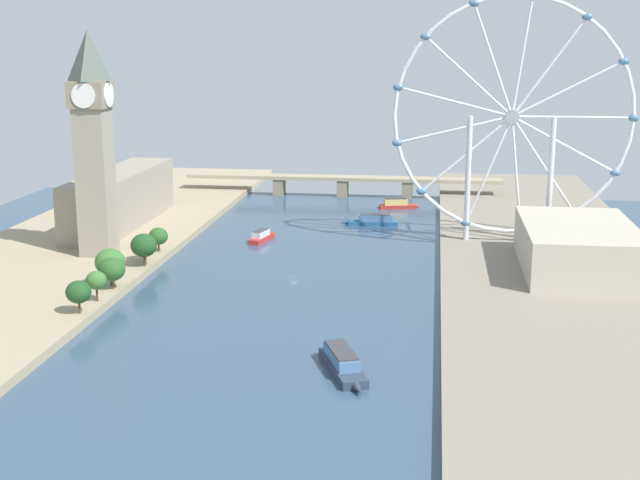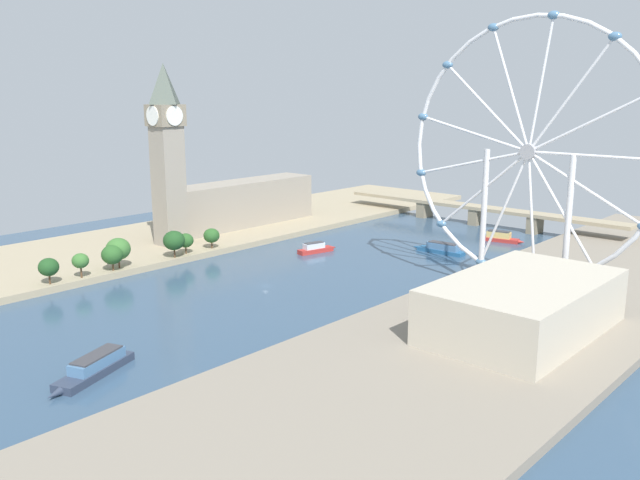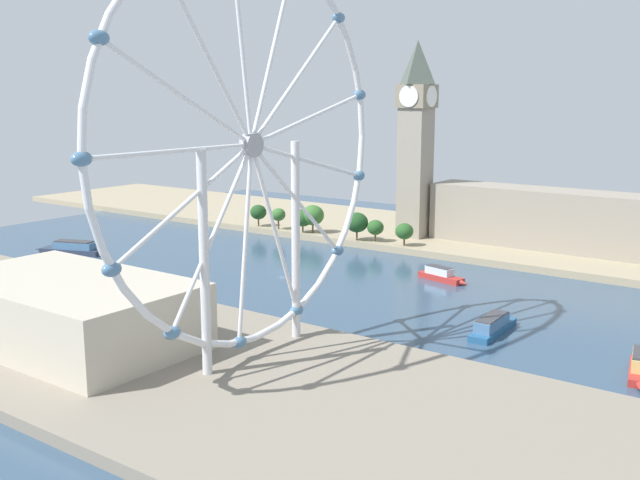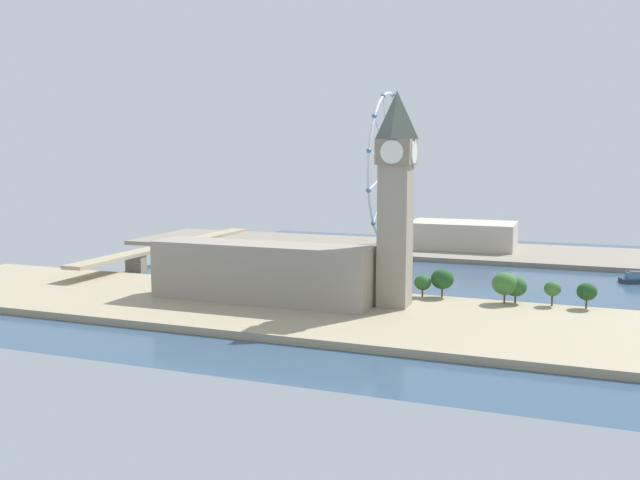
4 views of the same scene
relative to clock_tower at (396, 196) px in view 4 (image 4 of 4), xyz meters
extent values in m
plane|color=#334C66|center=(84.77, -13.18, -50.74)|extent=(374.42, 374.42, 0.00)
cube|color=tan|center=(-17.44, -13.18, -49.24)|extent=(90.00, 520.00, 3.00)
cube|color=gray|center=(186.98, -13.18, -49.24)|extent=(90.00, 520.00, 3.00)
cube|color=gray|center=(0.00, 0.00, -17.19)|extent=(12.85, 12.85, 61.10)
cube|color=gray|center=(0.00, 0.00, 18.72)|extent=(14.91, 14.91, 10.71)
pyramid|color=#4C564C|center=(0.00, 0.00, 34.15)|extent=(13.49, 13.49, 20.15)
cylinder|color=white|center=(0.00, 7.71, 18.72)|extent=(9.77, 0.50, 9.77)
cylinder|color=white|center=(0.00, -7.71, 18.72)|extent=(9.77, 0.50, 9.77)
cylinder|color=white|center=(7.71, 0.00, 18.72)|extent=(0.50, 9.77, 9.77)
cylinder|color=white|center=(-7.71, 0.00, 18.72)|extent=(0.50, 9.77, 9.77)
cube|color=gray|center=(-11.75, 58.43, -34.70)|extent=(22.00, 100.86, 26.08)
cylinder|color=#513823|center=(23.64, -78.27, -45.72)|extent=(0.80, 0.80, 4.03)
ellipsoid|color=#1E471E|center=(23.64, -78.27, -40.35)|extent=(8.40, 8.40, 7.56)
cylinder|color=#513823|center=(24.24, -64.37, -45.41)|extent=(0.80, 0.80, 4.66)
ellipsoid|color=#386B2D|center=(24.24, -64.37, -40.21)|extent=(7.19, 7.19, 6.47)
cylinder|color=#513823|center=(24.07, -48.96, -45.97)|extent=(0.80, 0.80, 3.54)
ellipsoid|color=#285623|center=(24.07, -48.96, -40.35)|extent=(9.63, 9.63, 8.67)
cylinder|color=#513823|center=(21.77, -44.47, -45.55)|extent=(0.80, 0.80, 4.37)
ellipsoid|color=#386B2D|center=(21.77, -44.47, -38.93)|extent=(11.09, 11.09, 9.98)
cylinder|color=#513823|center=(24.97, -16.29, -45.57)|extent=(0.80, 0.80, 4.34)
ellipsoid|color=#1E471E|center=(24.97, -16.29, -39.23)|extent=(10.40, 10.40, 9.36)
cylinder|color=#513823|center=(22.48, -7.65, -45.95)|extent=(0.80, 0.80, 3.58)
ellipsoid|color=#285623|center=(22.48, -7.65, -41.05)|extent=(7.77, 7.77, 6.99)
cylinder|color=#513823|center=(23.06, 8.10, -46.03)|extent=(0.80, 0.80, 3.42)
ellipsoid|color=#285623|center=(23.06, 8.10, -41.05)|extent=(8.16, 8.16, 7.34)
torus|color=silver|center=(171.19, 48.04, 7.66)|extent=(103.83, 1.82, 103.83)
cylinder|color=#99999E|center=(171.19, 48.04, 7.66)|extent=(6.12, 3.00, 6.12)
cylinder|color=silver|center=(196.69, 48.04, 7.66)|extent=(51.00, 1.09, 1.09)
cylinder|color=silver|center=(193.77, 48.04, 19.51)|extent=(45.67, 1.09, 24.67)
cylinder|color=silver|center=(185.68, 48.04, 28.65)|extent=(29.87, 1.09, 42.60)
cylinder|color=silver|center=(174.27, 48.04, 32.97)|extent=(7.23, 1.09, 50.76)
cylinder|color=silver|center=(162.15, 48.04, 31.50)|extent=(19.11, 1.09, 48.08)
cylinder|color=silver|center=(152.11, 48.04, 24.57)|extent=(38.90, 1.09, 34.64)
cylinder|color=silver|center=(146.43, 48.04, 13.76)|extent=(49.78, 1.09, 13.27)
cylinder|color=silver|center=(146.43, 48.04, 1.56)|extent=(49.78, 1.09, 13.27)
cylinder|color=silver|center=(152.11, 48.04, -9.25)|extent=(38.90, 1.09, 34.64)
cylinder|color=silver|center=(162.15, 48.04, -16.18)|extent=(19.11, 1.09, 48.08)
cylinder|color=silver|center=(174.27, 48.04, -17.65)|extent=(7.23, 1.09, 50.76)
cylinder|color=silver|center=(185.68, 48.04, -13.33)|extent=(29.87, 1.09, 42.60)
cylinder|color=silver|center=(193.77, 48.04, -4.19)|extent=(45.67, 1.09, 24.67)
ellipsoid|color=teal|center=(222.20, 48.04, 7.66)|extent=(4.80, 3.20, 3.20)
ellipsoid|color=teal|center=(216.35, 48.04, 31.36)|extent=(4.80, 3.20, 3.20)
ellipsoid|color=teal|center=(200.17, 48.04, 49.63)|extent=(4.80, 3.20, 3.20)
ellipsoid|color=teal|center=(177.34, 48.04, 58.29)|extent=(4.80, 3.20, 3.20)
ellipsoid|color=teal|center=(153.11, 48.04, 55.35)|extent=(4.80, 3.20, 3.20)
ellipsoid|color=teal|center=(133.02, 48.04, 41.48)|extent=(4.80, 3.20, 3.20)
ellipsoid|color=teal|center=(121.67, 48.04, 19.87)|extent=(4.80, 3.20, 3.20)
ellipsoid|color=teal|center=(121.67, 48.04, -4.55)|extent=(4.80, 3.20, 3.20)
ellipsoid|color=teal|center=(133.02, 48.04, -26.16)|extent=(4.80, 3.20, 3.20)
ellipsoid|color=teal|center=(153.11, 48.04, -40.03)|extent=(4.80, 3.20, 3.20)
ellipsoid|color=teal|center=(177.34, 48.04, -42.97)|extent=(4.80, 3.20, 3.20)
ellipsoid|color=teal|center=(200.17, 48.04, -34.31)|extent=(4.80, 3.20, 3.20)
ellipsoid|color=teal|center=(216.35, 48.04, -16.04)|extent=(4.80, 3.20, 3.20)
cylinder|color=silver|center=(189.04, 48.04, -20.04)|extent=(2.40, 2.40, 55.40)
cylinder|color=silver|center=(153.34, 48.04, -20.04)|extent=(2.40, 2.40, 55.40)
cube|color=#BCB29E|center=(194.90, 0.74, -38.66)|extent=(42.60, 72.06, 18.15)
cube|color=tan|center=(84.77, 167.43, -39.93)|extent=(186.42, 12.25, 2.00)
cube|color=gray|center=(46.63, 167.43, -45.83)|extent=(6.00, 11.03, 9.81)
cube|color=gray|center=(84.77, 167.43, -45.83)|extent=(6.00, 11.03, 9.81)
cube|color=gray|center=(122.91, 167.43, -45.83)|extent=(6.00, 11.03, 9.81)
cube|color=#235684|center=(108.61, 88.35, -49.77)|extent=(25.28, 7.26, 1.94)
cone|color=#235684|center=(94.09, 87.64, -49.77)|extent=(4.59, 2.16, 1.94)
cube|color=teal|center=(109.86, 88.41, -47.15)|extent=(17.05, 5.89, 3.30)
cube|color=#38383D|center=(109.86, 88.41, -45.33)|extent=(15.36, 5.57, 0.34)
cube|color=#B22D28|center=(118.80, 133.27, -49.72)|extent=(20.61, 9.74, 2.04)
cone|color=#B22D28|center=(130.08, 135.72, -49.72)|extent=(3.93, 2.75, 2.04)
cube|color=#DBB766|center=(117.83, 133.06, -47.01)|extent=(13.47, 7.34, 3.37)
cube|color=#38383D|center=(117.83, 133.06, -45.03)|extent=(12.17, 6.85, 0.59)
cube|color=#B22D28|center=(60.12, 45.88, -49.60)|extent=(9.30, 19.94, 2.28)
cone|color=#B22D28|center=(62.70, 56.80, -49.60)|extent=(3.02, 3.91, 2.28)
cube|color=silver|center=(59.90, 44.94, -47.04)|extent=(6.64, 11.83, 2.84)
cube|color=#38383D|center=(59.90, 44.94, -45.46)|extent=(6.19, 10.70, 0.30)
camera|label=1|loc=(138.51, -341.05, 41.23)|focal=49.08mm
camera|label=2|loc=(287.53, -203.54, 31.73)|focal=37.86mm
camera|label=3|loc=(315.27, 175.22, 20.84)|focal=42.37mm
camera|label=4|loc=(-280.31, -70.89, 18.05)|focal=37.84mm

